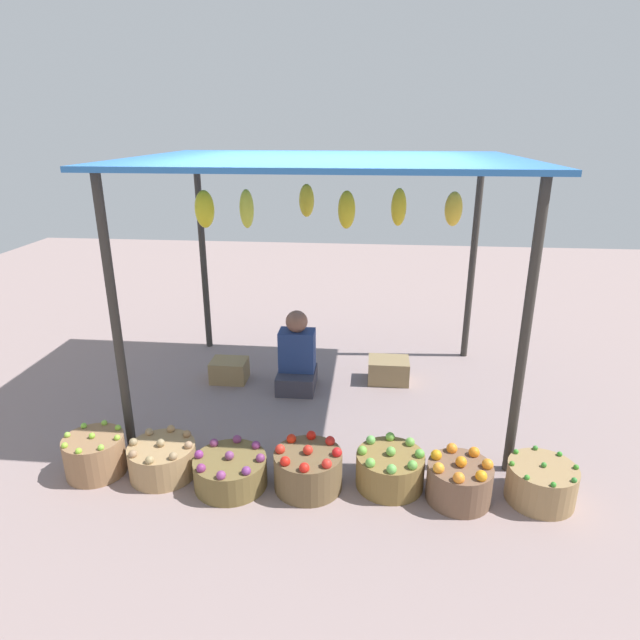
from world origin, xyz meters
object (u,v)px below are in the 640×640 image
basket_limes (95,455)px  basket_potatoes (163,459)px  basket_red_tomatoes (309,469)px  basket_green_apples (390,469)px  wooden_crate_stacked_rear (229,370)px  basket_oranges (459,481)px  vendor_person (297,359)px  basket_green_chilies (541,483)px  wooden_crate_near_vendor (388,370)px  basket_purple_onions (230,471)px

basket_limes → basket_potatoes: size_ratio=0.89×
basket_red_tomatoes → basket_green_apples: size_ratio=1.00×
basket_limes → wooden_crate_stacked_rear: bearing=69.7°
basket_red_tomatoes → basket_oranges: (1.03, -0.03, -0.00)m
vendor_person → basket_oranges: 2.06m
basket_green_chilies → wooden_crate_near_vendor: bearing=119.8°
basket_red_tomatoes → basket_green_chilies: (1.59, 0.02, -0.01)m
vendor_person → basket_red_tomatoes: vendor_person is taller
basket_green_apples → wooden_crate_near_vendor: basket_green_apples is taller
vendor_person → wooden_crate_stacked_rear: 0.73m
basket_limes → wooden_crate_stacked_rear: 1.70m
vendor_person → basket_purple_onions: vendor_person is taller
basket_green_chilies → wooden_crate_stacked_rear: bearing=148.2°
basket_oranges → wooden_crate_near_vendor: (-0.44, 1.79, -0.03)m
basket_limes → basket_potatoes: basket_limes is taller
basket_red_tomatoes → basket_green_chilies: 1.59m
vendor_person → basket_limes: (-1.28, -1.52, -0.15)m
basket_purple_onions → basket_red_tomatoes: basket_red_tomatoes is taller
basket_purple_onions → basket_green_apples: size_ratio=1.07×
basket_potatoes → wooden_crate_stacked_rear: bearing=86.7°
vendor_person → basket_green_apples: vendor_person is taller
basket_purple_onions → basket_green_apples: 1.13m
vendor_person → wooden_crate_near_vendor: (0.89, 0.21, -0.18)m
basket_purple_onions → wooden_crate_stacked_rear: (-0.44, 1.65, -0.00)m
basket_green_apples → wooden_crate_stacked_rear: 2.19m
basket_limes → basket_green_apples: (2.15, 0.06, -0.02)m
basket_potatoes → basket_red_tomatoes: size_ratio=1.01×
vendor_person → wooden_crate_stacked_rear: bearing=173.8°
vendor_person → basket_green_chilies: vendor_person is taller
basket_limes → basket_green_apples: 2.15m
basket_green_chilies → basket_potatoes: bearing=179.4°
basket_oranges → wooden_crate_near_vendor: 1.84m
vendor_person → basket_purple_onions: bearing=-99.4°
basket_oranges → basket_potatoes: bearing=177.8°
basket_limes → basket_red_tomatoes: size_ratio=0.90×
basket_limes → wooden_crate_stacked_rear: size_ratio=1.22×
basket_purple_onions → basket_green_chilies: size_ratio=1.12×
basket_purple_onions → vendor_person: bearing=80.6°
basket_limes → vendor_person: bearing=49.8°
basket_purple_onions → basket_red_tomatoes: size_ratio=1.08×
basket_limes → basket_potatoes: bearing=2.9°
basket_purple_onions → wooden_crate_near_vendor: bearing=57.2°
basket_green_chilies → wooden_crate_near_vendor: (-0.99, 1.74, -0.01)m
wooden_crate_near_vendor → basket_potatoes: bearing=-134.4°
basket_potatoes → vendor_person: bearing=62.2°
basket_potatoes → wooden_crate_near_vendor: basket_potatoes is taller
basket_red_tomatoes → basket_purple_onions: bearing=-176.7°
vendor_person → basket_green_chilies: 2.43m
basket_green_apples → basket_oranges: 0.48m
basket_limes → basket_purple_onions: 1.03m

